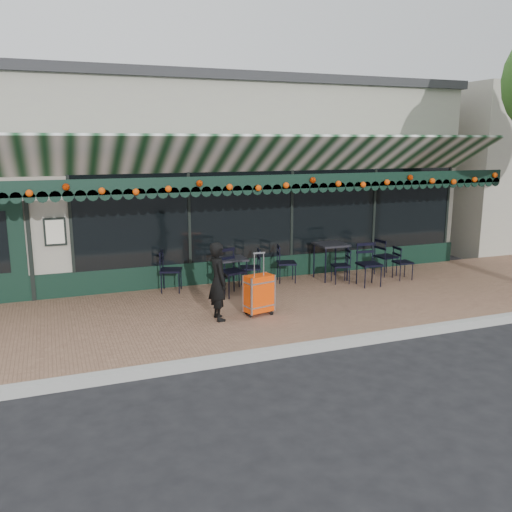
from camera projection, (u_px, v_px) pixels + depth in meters
name	position (u px, v px, depth m)	size (l,w,h in m)	color
ground	(314.00, 349.00, 8.59)	(80.00, 80.00, 0.00)	black
sidewalk	(267.00, 309.00, 10.41)	(18.00, 4.00, 0.15)	brown
curb	(317.00, 346.00, 8.51)	(18.00, 0.16, 0.15)	#9E9E99
restaurant_building	(190.00, 176.00, 15.29)	(12.00, 9.60, 4.50)	#9D9B88
woman	(218.00, 281.00, 9.44)	(0.51, 0.33, 1.39)	black
suitcase	(259.00, 294.00, 9.77)	(0.55, 0.38, 1.14)	#E93F07
cafe_table_a	(331.00, 247.00, 12.25)	(0.67, 0.67, 0.83)	black
cafe_table_b	(232.00, 261.00, 11.27)	(0.57, 0.57, 0.71)	black
chair_a_left	(341.00, 266.00, 11.98)	(0.38, 0.38, 0.76)	black
chair_a_right	(386.00, 257.00, 12.66)	(0.44, 0.44, 0.88)	black
chair_a_front	(369.00, 265.00, 11.73)	(0.47, 0.47, 0.94)	black
chair_a_extra	(403.00, 263.00, 12.31)	(0.39, 0.39, 0.77)	black
chair_b_left	(250.00, 268.00, 11.60)	(0.42, 0.42, 0.85)	black
chair_b_right	(286.00, 263.00, 12.06)	(0.42, 0.42, 0.85)	black
chair_b_front	(231.00, 272.00, 10.99)	(0.48, 0.48, 0.97)	black
chair_solo	(171.00, 271.00, 11.29)	(0.44, 0.44, 0.89)	black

